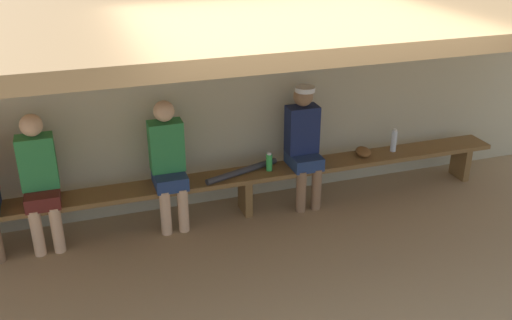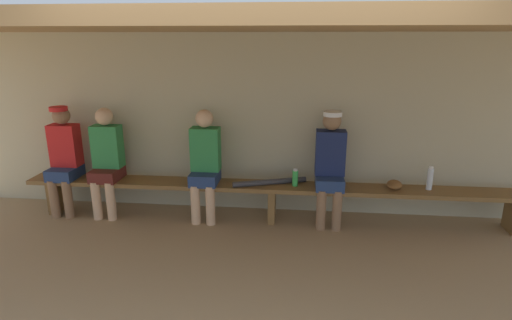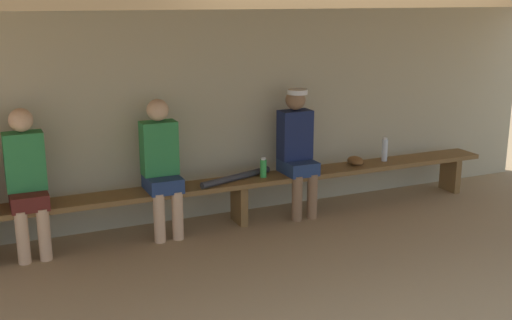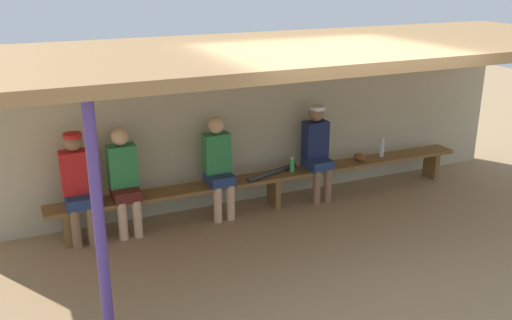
{
  "view_description": "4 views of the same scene",
  "coord_description": "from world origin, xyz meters",
  "px_view_note": "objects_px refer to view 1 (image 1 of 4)",
  "views": [
    {
      "loc": [
        -1.63,
        -3.74,
        3.12
      ],
      "look_at": [
        -0.02,
        1.13,
        0.8
      ],
      "focal_mm": 40.58,
      "sensor_mm": 36.0,
      "label": 1
    },
    {
      "loc": [
        0.29,
        -3.06,
        2.14
      ],
      "look_at": [
        -0.17,
        1.35,
        0.82
      ],
      "focal_mm": 29.0,
      "sensor_mm": 36.0,
      "label": 2
    },
    {
      "loc": [
        -2.38,
        -4.17,
        2.27
      ],
      "look_at": [
        -0.02,
        1.08,
        0.78
      ],
      "focal_mm": 44.46,
      "sensor_mm": 36.0,
      "label": 3
    },
    {
      "loc": [
        -3.21,
        -4.98,
        3.15
      ],
      "look_at": [
        -0.35,
        1.37,
        0.77
      ],
      "focal_mm": 39.81,
      "sensor_mm": 36.0,
      "label": 4
    }
  ],
  "objects_px": {
    "player_leftmost": "(39,177)",
    "water_bottle_green": "(394,141)",
    "bench": "(245,180)",
    "player_middle": "(304,141)",
    "water_bottle_blue": "(269,162)",
    "baseball_bat": "(242,171)",
    "baseball_glove_dark_brown": "(363,152)",
    "player_near_post": "(168,160)"
  },
  "relations": [
    {
      "from": "player_near_post",
      "to": "baseball_bat",
      "type": "height_order",
      "value": "player_near_post"
    },
    {
      "from": "player_middle",
      "to": "water_bottle_green",
      "type": "distance_m",
      "value": 1.15
    },
    {
      "from": "water_bottle_blue",
      "to": "player_leftmost",
      "type": "bearing_deg",
      "value": 179.78
    },
    {
      "from": "player_leftmost",
      "to": "baseball_glove_dark_brown",
      "type": "bearing_deg",
      "value": 0.45
    },
    {
      "from": "player_leftmost",
      "to": "water_bottle_green",
      "type": "relative_size",
      "value": 4.89
    },
    {
      "from": "player_leftmost",
      "to": "player_middle",
      "type": "relative_size",
      "value": 0.99
    },
    {
      "from": "player_middle",
      "to": "baseball_bat",
      "type": "height_order",
      "value": "player_middle"
    },
    {
      "from": "baseball_glove_dark_brown",
      "to": "baseball_bat",
      "type": "relative_size",
      "value": 0.27
    },
    {
      "from": "bench",
      "to": "player_middle",
      "type": "xyz_separation_m",
      "value": [
        0.67,
        0.0,
        0.36
      ]
    },
    {
      "from": "water_bottle_green",
      "to": "player_leftmost",
      "type": "bearing_deg",
      "value": -179.54
    },
    {
      "from": "player_leftmost",
      "to": "player_middle",
      "type": "distance_m",
      "value": 2.69
    },
    {
      "from": "water_bottle_green",
      "to": "water_bottle_blue",
      "type": "bearing_deg",
      "value": -178.52
    },
    {
      "from": "baseball_glove_dark_brown",
      "to": "baseball_bat",
      "type": "distance_m",
      "value": 1.44
    },
    {
      "from": "baseball_bat",
      "to": "bench",
      "type": "bearing_deg",
      "value": -19.08
    },
    {
      "from": "player_leftmost",
      "to": "baseball_bat",
      "type": "relative_size",
      "value": 1.5
    },
    {
      "from": "player_middle",
      "to": "player_near_post",
      "type": "bearing_deg",
      "value": -179.98
    },
    {
      "from": "baseball_glove_dark_brown",
      "to": "water_bottle_blue",
      "type": "bearing_deg",
      "value": -74.67
    },
    {
      "from": "player_leftmost",
      "to": "baseball_glove_dark_brown",
      "type": "height_order",
      "value": "player_leftmost"
    },
    {
      "from": "player_leftmost",
      "to": "water_bottle_blue",
      "type": "xyz_separation_m",
      "value": [
        2.3,
        -0.01,
        -0.17
      ]
    },
    {
      "from": "bench",
      "to": "water_bottle_green",
      "type": "bearing_deg",
      "value": 1.07
    },
    {
      "from": "water_bottle_blue",
      "to": "baseball_bat",
      "type": "distance_m",
      "value": 0.31
    },
    {
      "from": "bench",
      "to": "baseball_glove_dark_brown",
      "type": "height_order",
      "value": "baseball_glove_dark_brown"
    },
    {
      "from": "player_leftmost",
      "to": "baseball_glove_dark_brown",
      "type": "distance_m",
      "value": 3.45
    },
    {
      "from": "player_leftmost",
      "to": "water_bottle_green",
      "type": "bearing_deg",
      "value": 0.46
    },
    {
      "from": "baseball_glove_dark_brown",
      "to": "player_middle",
      "type": "bearing_deg",
      "value": -74.45
    },
    {
      "from": "bench",
      "to": "water_bottle_green",
      "type": "height_order",
      "value": "water_bottle_green"
    },
    {
      "from": "player_leftmost",
      "to": "water_bottle_blue",
      "type": "distance_m",
      "value": 2.3
    },
    {
      "from": "water_bottle_green",
      "to": "baseball_bat",
      "type": "height_order",
      "value": "water_bottle_green"
    },
    {
      "from": "baseball_bat",
      "to": "baseball_glove_dark_brown",
      "type": "bearing_deg",
      "value": -17.89
    },
    {
      "from": "player_middle",
      "to": "baseball_glove_dark_brown",
      "type": "distance_m",
      "value": 0.79
    },
    {
      "from": "player_near_post",
      "to": "player_middle",
      "type": "relative_size",
      "value": 0.99
    },
    {
      "from": "bench",
      "to": "player_near_post",
      "type": "height_order",
      "value": "player_near_post"
    },
    {
      "from": "baseball_glove_dark_brown",
      "to": "baseball_bat",
      "type": "xyz_separation_m",
      "value": [
        -1.44,
        -0.03,
        -0.01
      ]
    },
    {
      "from": "player_leftmost",
      "to": "baseball_bat",
      "type": "xyz_separation_m",
      "value": [
        2.0,
        -0.0,
        -0.24
      ]
    },
    {
      "from": "water_bottle_blue",
      "to": "baseball_bat",
      "type": "relative_size",
      "value": 0.23
    },
    {
      "from": "baseball_bat",
      "to": "player_middle",
      "type": "bearing_deg",
      "value": -18.79
    },
    {
      "from": "baseball_glove_dark_brown",
      "to": "player_leftmost",
      "type": "bearing_deg",
      "value": -76.02
    },
    {
      "from": "water_bottle_green",
      "to": "baseball_bat",
      "type": "distance_m",
      "value": 1.83
    },
    {
      "from": "water_bottle_blue",
      "to": "baseball_glove_dark_brown",
      "type": "bearing_deg",
      "value": 1.79
    },
    {
      "from": "bench",
      "to": "player_middle",
      "type": "relative_size",
      "value": 4.46
    },
    {
      "from": "bench",
      "to": "water_bottle_blue",
      "type": "distance_m",
      "value": 0.32
    },
    {
      "from": "bench",
      "to": "water_bottle_blue",
      "type": "relative_size",
      "value": 28.77
    }
  ]
}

